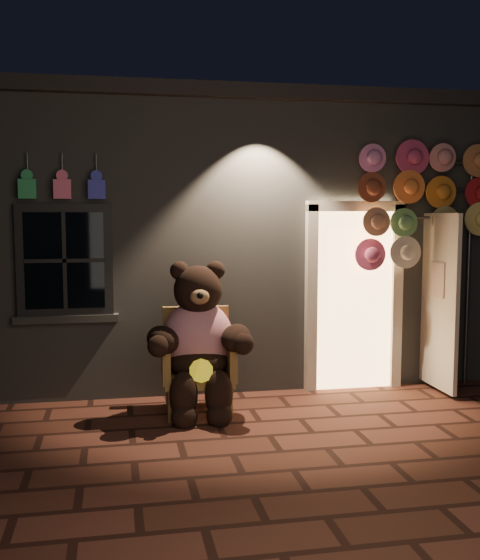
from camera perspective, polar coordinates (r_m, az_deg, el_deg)
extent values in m
plane|color=brown|center=(6.23, 2.59, -13.38)|extent=(60.00, 60.00, 0.00)
cube|color=slate|center=(9.83, -2.80, 3.50)|extent=(7.00, 5.00, 3.30)
cube|color=black|center=(9.91, -2.86, 13.55)|extent=(7.30, 5.30, 0.16)
cube|color=black|center=(7.22, -15.00, 1.67)|extent=(1.00, 0.10, 1.20)
cube|color=black|center=(7.19, -15.02, 1.65)|extent=(0.82, 0.06, 1.02)
cube|color=slate|center=(7.29, -14.87, -3.28)|extent=(1.10, 0.14, 0.08)
cube|color=#F8BB6F|center=(7.76, 9.80, -1.64)|extent=(0.92, 0.10, 2.10)
cube|color=beige|center=(7.56, 6.21, -1.80)|extent=(0.12, 0.12, 2.20)
cube|color=beige|center=(7.93, 13.42, -1.57)|extent=(0.12, 0.12, 2.20)
cube|color=beige|center=(7.66, 10.04, 6.35)|extent=(1.16, 0.12, 0.12)
cube|color=beige|center=(7.79, 17.00, -1.79)|extent=(0.05, 0.80, 2.00)
cube|color=#289651|center=(7.16, -18.03, 7.56)|extent=(0.18, 0.07, 0.20)
cylinder|color=#59595E|center=(7.23, -18.03, 9.52)|extent=(0.02, 0.02, 0.25)
cube|color=#E65E84|center=(7.12, -15.21, 7.65)|extent=(0.18, 0.07, 0.20)
cylinder|color=#59595E|center=(7.20, -15.23, 9.62)|extent=(0.02, 0.02, 0.25)
cube|color=#3131AD|center=(7.11, -12.37, 7.72)|extent=(0.18, 0.07, 0.20)
cylinder|color=#59595E|center=(7.18, -12.40, 9.70)|extent=(0.02, 0.02, 0.25)
cube|color=olive|center=(6.80, -3.66, -8.49)|extent=(0.73, 0.68, 0.10)
cube|color=olive|center=(7.02, -3.86, -5.12)|extent=(0.70, 0.11, 0.70)
cube|color=olive|center=(6.72, -6.47, -6.94)|extent=(0.11, 0.60, 0.40)
cube|color=olive|center=(6.77, -0.86, -6.81)|extent=(0.11, 0.60, 0.40)
cylinder|color=olive|center=(6.57, -6.10, -10.91)|extent=(0.05, 0.05, 0.32)
cylinder|color=olive|center=(6.62, -0.83, -10.76)|extent=(0.05, 0.05, 0.32)
cylinder|color=olive|center=(7.11, -6.26, -9.62)|extent=(0.05, 0.05, 0.32)
cylinder|color=olive|center=(7.15, -1.40, -9.49)|extent=(0.05, 0.05, 0.32)
ellipsoid|color=#B01236|center=(6.77, -3.70, -5.05)|extent=(0.76, 0.62, 0.77)
ellipsoid|color=black|center=(6.73, -3.63, -7.07)|extent=(0.63, 0.54, 0.36)
sphere|color=black|center=(6.64, -3.69, -0.85)|extent=(0.52, 0.52, 0.49)
sphere|color=black|center=(6.64, -5.29, 0.82)|extent=(0.19, 0.19, 0.19)
sphere|color=black|center=(6.67, -2.16, 0.86)|extent=(0.19, 0.19, 0.19)
ellipsoid|color=olive|center=(6.42, -3.53, -1.46)|extent=(0.20, 0.14, 0.15)
ellipsoid|color=black|center=(6.51, -6.76, -5.22)|extent=(0.42, 0.56, 0.28)
ellipsoid|color=black|center=(6.57, -0.35, -5.08)|extent=(0.45, 0.57, 0.28)
ellipsoid|color=black|center=(6.47, -4.93, -9.97)|extent=(0.28, 0.28, 0.47)
ellipsoid|color=black|center=(6.50, -1.86, -9.88)|extent=(0.28, 0.28, 0.47)
sphere|color=black|center=(6.47, -4.88, -11.77)|extent=(0.26, 0.26, 0.26)
sphere|color=black|center=(6.49, -1.79, -11.68)|extent=(0.26, 0.26, 0.26)
cylinder|color=yellow|center=(6.42, -3.40, -7.90)|extent=(0.24, 0.11, 0.23)
cylinder|color=#59595E|center=(8.24, 19.28, 1.14)|extent=(0.04, 0.04, 2.84)
cylinder|color=#59595E|center=(8.06, 17.68, 9.71)|extent=(1.26, 0.03, 0.03)
cylinder|color=#59595E|center=(8.05, 17.61, 7.46)|extent=(1.26, 0.03, 0.03)
cylinder|color=#59595E|center=(8.04, 17.54, 5.22)|extent=(1.26, 0.03, 0.03)
cylinder|color=pink|center=(7.61, 11.57, 10.50)|extent=(0.36, 0.11, 0.36)
cylinder|color=#C63E69|center=(7.75, 14.58, 10.35)|extent=(0.36, 0.11, 0.36)
cylinder|color=#D48686|center=(7.92, 17.48, 10.17)|extent=(0.36, 0.11, 0.36)
cylinder|color=#C97F4A|center=(8.17, 19.91, 9.95)|extent=(0.36, 0.11, 0.36)
cylinder|color=brown|center=(7.56, 11.60, 7.74)|extent=(0.36, 0.11, 0.36)
cylinder|color=orange|center=(7.71, 14.61, 7.63)|extent=(0.36, 0.11, 0.36)
cylinder|color=orange|center=(7.95, 17.19, 7.50)|extent=(0.36, 0.11, 0.36)
cylinder|color=red|center=(8.13, 19.93, 7.37)|extent=(0.36, 0.11, 0.36)
cylinder|color=tan|center=(7.53, 11.63, 4.94)|extent=(0.36, 0.11, 0.36)
cylinder|color=#5F9E5E|center=(7.76, 14.35, 4.90)|extent=(0.36, 0.11, 0.36)
cylinder|color=tan|center=(7.92, 17.21, 4.84)|extent=(0.36, 0.11, 0.36)
cylinder|color=#F9E576|center=(8.10, 19.95, 4.77)|extent=(0.36, 0.11, 0.36)
cylinder|color=#C84E78|center=(7.60, 11.40, 2.17)|extent=(0.36, 0.11, 0.36)
cylinder|color=beige|center=(7.74, 14.37, 2.17)|extent=(0.36, 0.11, 0.36)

